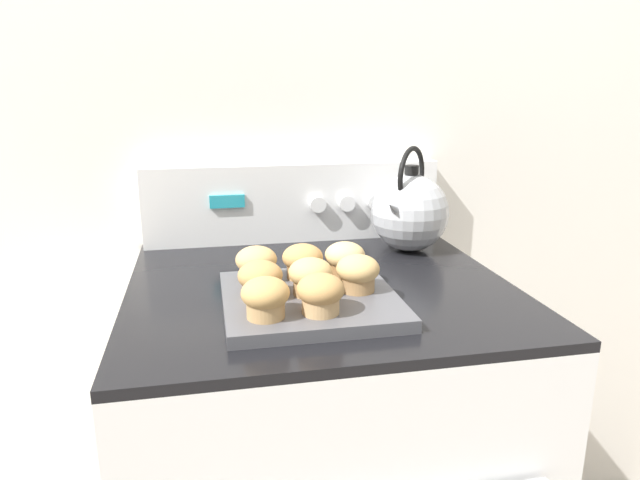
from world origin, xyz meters
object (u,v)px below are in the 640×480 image
Objects in this scene: muffin_pan at (310,300)px; muffin_r1_c1 at (311,276)px; muffin_r0_c1 at (321,293)px; tea_kettle at (410,211)px; muffin_r2_c0 at (256,263)px; muffin_r2_c1 at (303,261)px; muffin_r1_c2 at (358,273)px; muffin_r0_c0 at (265,297)px; muffin_r2_c2 at (345,259)px; muffin_r1_c0 at (260,279)px.

muffin_r1_c1 is at bearing -58.15° from muffin_pan.
muffin_r0_c1 is 0.48m from tea_kettle.
tea_kettle is (0.29, 0.38, 0.04)m from muffin_r0_c1.
muffin_r2_c0 is 0.09m from muffin_r2_c1.
muffin_pan is at bearing -46.90° from muffin_r2_c0.
muffin_r1_c1 is 0.09m from muffin_r1_c2.
muffin_r1_c1 is at bearing 90.27° from muffin_r0_c1.
muffin_r1_c1 is 1.00× the size of muffin_r1_c2.
muffin_r0_c0 is 0.19m from muffin_r1_c2.
tea_kettle reaches higher than muffin_r0_c1.
muffin_r2_c1 reaches higher than muffin_pan.
muffin_r1_c2 is 0.12m from muffin_r2_c1.
muffin_r2_c1 is at bearing -144.17° from tea_kettle.
tea_kettle is (0.29, 0.29, 0.08)m from muffin_pan.
muffin_r2_c2 is at bearing -1.74° from muffin_r2_c1.
muffin_r2_c1 is at bearing 89.63° from muffin_r0_c1.
muffin_r2_c1 is (0.00, 0.09, 0.00)m from muffin_r1_c1.
muffin_pan is 0.10m from muffin_r1_c0.
muffin_pan is at bearing 121.85° from muffin_r1_c1.
tea_kettle reaches higher than muffin_r2_c1.
tea_kettle reaches higher than muffin_r1_c1.
muffin_r2_c0 is at bearing 178.36° from muffin_r2_c2.
muffin_r2_c0 is at bearing 89.29° from muffin_r0_c0.
muffin_r2_c2 is (0.17, -0.00, 0.00)m from muffin_r2_c0.
muffin_r1_c1 is (0.09, -0.00, 0.00)m from muffin_r1_c0.
muffin_r2_c1 is (0.09, 0.17, 0.00)m from muffin_r0_c0.
muffin_r2_c0 is 1.00× the size of muffin_r2_c1.
muffin_r0_c1 is 0.09m from muffin_r1_c1.
muffin_r0_c1 and muffin_r1_c0 have the same top height.
tea_kettle is (0.29, 0.30, 0.04)m from muffin_r1_c1.
muffin_pan is 0.10m from muffin_r0_c1.
muffin_r0_c1 is 1.00× the size of muffin_r1_c2.
muffin_r2_c0 is at bearing 88.93° from muffin_r1_c0.
muffin_r1_c2 is at bearing -46.31° from muffin_r2_c1.
muffin_r1_c0 is 0.09m from muffin_r2_c0.
muffin_pan is 0.13m from muffin_r0_c0.
muffin_r1_c1 is at bearing -0.59° from muffin_r1_c0.
muffin_r1_c2 and muffin_r2_c1 have the same top height.
muffin_r0_c0 and muffin_r2_c0 have the same top height.
muffin_r2_c1 is at bearing 88.07° from muffin_pan.
muffin_r0_c1 is 1.00× the size of muffin_r2_c0.
muffin_pan is at bearing -134.51° from tea_kettle.
muffin_pan is at bearing 0.94° from muffin_r1_c0.
muffin_pan is at bearing 45.31° from muffin_r0_c0.
muffin_pan is 0.42m from tea_kettle.
muffin_r1_c1 is at bearing -133.52° from muffin_r2_c2.
tea_kettle is at bearing 35.83° from muffin_r2_c1.
muffin_r1_c0 is at bearing 89.68° from muffin_r0_c0.
muffin_r2_c2 is at bearing 45.27° from muffin_r0_c0.
tea_kettle reaches higher than muffin_r0_c0.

